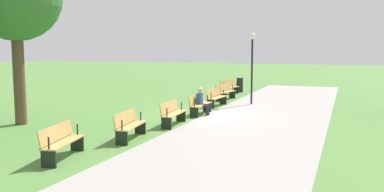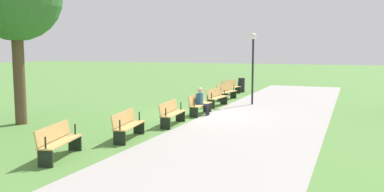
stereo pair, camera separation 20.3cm
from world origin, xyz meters
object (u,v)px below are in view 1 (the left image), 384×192
bench_4 (172,113)px  bench_5 (129,125)px  bench_6 (61,141)px  person_seated (202,100)px  bench_2 (216,97)px  bench_3 (199,104)px  bench_1 (225,91)px  lamp_post (252,54)px  trash_bin (240,85)px  bench_0 (229,87)px

bench_4 → bench_5: same height
bench_4 → bench_6: bearing=-13.1°
bench_5 → person_seated: person_seated is taller
bench_5 → bench_6: same height
bench_2 → bench_3: bearing=6.6°
bench_1 → bench_5: 10.80m
bench_6 → lamp_post: bearing=156.0°
bench_4 → trash_bin: (-12.35, -0.53, -0.00)m
bench_0 → bench_3: same height
lamp_post → bench_3: bearing=-19.1°
bench_6 → bench_0: bearing=166.8°
bench_1 → person_seated: size_ratio=1.54×
bench_1 → bench_3: same height
bench_1 → bench_6: same height
bench_0 → trash_bin: trash_bin is taller
bench_5 → lamp_post: bearing=160.4°
bench_3 → trash_bin: trash_bin is taller
trash_bin → bench_0: bearing=-10.4°
bench_2 → bench_3: 2.71m
bench_0 → bench_6: same height
bench_0 → person_seated: person_seated is taller
bench_0 → lamp_post: lamp_post is taller
bench_1 → bench_4: bearing=11.0°
bench_1 → lamp_post: bearing=62.0°
person_seated → lamp_post: 4.73m
bench_6 → person_seated: (-7.97, 1.07, 0.16)m
bench_4 → person_seated: (-2.62, 0.25, 0.16)m
bench_5 → person_seated: bearing=165.3°
bench_2 → person_seated: person_seated is taller
bench_2 → bench_4: size_ratio=1.00×
bench_0 → bench_6: (16.12, -0.00, 0.00)m
person_seated → lamp_post: size_ratio=0.33×
bench_3 → bench_5: (5.40, -0.41, 0.00)m
bench_1 → bench_2: (2.69, 0.31, 0.00)m
bench_6 → trash_bin: 17.71m
lamp_post → person_seated: bearing=-16.9°
bench_1 → person_seated: 5.52m
bench_2 → bench_6: 10.80m
bench_5 → bench_6: (2.66, -0.51, 0.00)m
bench_6 → bench_5: bearing=155.9°
bench_1 → bench_2: size_ratio=1.01×
bench_6 → trash_bin: size_ratio=1.97×
bench_0 → bench_5: size_ratio=1.01×
bench_2 → person_seated: 2.81m
bench_1 → bench_3: (5.40, 0.41, 0.00)m
bench_1 → trash_bin: 4.25m
bench_0 → lamp_post: (4.01, 2.33, 2.10)m
bench_5 → person_seated: 5.34m
bench_1 → bench_3: 5.42m
bench_3 → bench_4: (2.71, -0.10, 0.00)m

